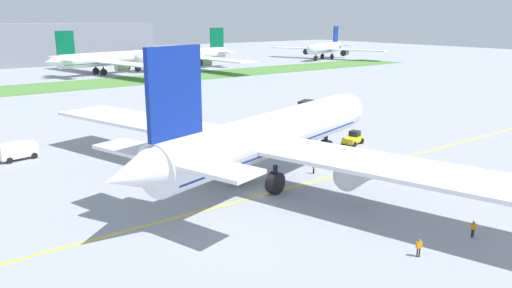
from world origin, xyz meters
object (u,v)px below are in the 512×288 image
at_px(airliner_foreground, 267,137).
at_px(pushback_tug, 353,138).
at_px(parked_airliner_far_centre, 104,59).
at_px(parked_airliner_far_outer, 326,48).
at_px(service_truck_baggage_loader, 17,150).
at_px(ground_crew_wingwalker_starboard, 473,227).
at_px(service_truck_fuel_bowser, 307,106).
at_px(ground_crew_marshaller_front, 314,167).
at_px(ground_crew_wingwalker_port, 419,246).
at_px(parked_airliner_far_right, 187,55).

height_order(airliner_foreground, pushback_tug, airliner_foreground).
height_order(airliner_foreground, parked_airliner_far_centre, airliner_foreground).
xyz_separation_m(pushback_tug, parked_airliner_far_outer, (118.35, 126.47, 4.45)).
bearing_deg(service_truck_baggage_loader, ground_crew_wingwalker_starboard, -62.12).
bearing_deg(service_truck_fuel_bowser, pushback_tug, -116.64).
relative_size(ground_crew_marshaller_front, parked_airliner_far_centre, 0.02).
distance_m(airliner_foreground, parked_airliner_far_outer, 194.96).
distance_m(ground_crew_wingwalker_port, service_truck_baggage_loader, 58.70).
distance_m(service_truck_baggage_loader, parked_airliner_far_outer, 194.73).
relative_size(pushback_tug, ground_crew_wingwalker_port, 3.49).
distance_m(airliner_foreground, pushback_tug, 25.29).
distance_m(parked_airliner_far_right, parked_airliner_far_outer, 80.14).
height_order(airliner_foreground, ground_crew_wingwalker_port, airliner_foreground).
relative_size(ground_crew_marshaller_front, parked_airliner_far_outer, 0.03).
distance_m(ground_crew_wingwalker_port, ground_crew_marshaller_front, 24.83).
bearing_deg(airliner_foreground, parked_airliner_far_centre, 78.17).
bearing_deg(parked_airliner_far_centre, pushback_tug, -91.91).
distance_m(pushback_tug, parked_airliner_far_centre, 126.76).
relative_size(ground_crew_marshaller_front, parked_airliner_far_right, 0.02).
bearing_deg(pushback_tug, ground_crew_wingwalker_port, -129.42).
bearing_deg(service_truck_fuel_bowser, parked_airliner_far_right, 75.62).
xyz_separation_m(airliner_foreground, pushback_tug, (23.75, 7.01, -5.10)).
relative_size(service_truck_baggage_loader, service_truck_fuel_bowser, 0.95).
height_order(service_truck_baggage_loader, parked_airliner_far_right, parked_airliner_far_right).
height_order(airliner_foreground, service_truck_fuel_bowser, airliner_foreground).
height_order(pushback_tug, ground_crew_wingwalker_starboard, pushback_tug).
xyz_separation_m(pushback_tug, parked_airliner_far_right, (38.22, 125.04, 4.53)).
relative_size(pushback_tug, parked_airliner_far_right, 0.08).
bearing_deg(parked_airliner_far_outer, ground_crew_marshaller_front, -135.09).
xyz_separation_m(service_truck_baggage_loader, service_truck_fuel_bowser, (59.60, 1.41, 0.08)).
bearing_deg(ground_crew_wingwalker_starboard, parked_airliner_far_centre, 82.09).
bearing_deg(airliner_foreground, ground_crew_marshaller_front, -5.84).
distance_m(service_truck_baggage_loader, parked_airliner_far_centre, 115.02).
bearing_deg(service_truck_fuel_bowser, ground_crew_wingwalker_port, -124.15).
xyz_separation_m(service_truck_baggage_loader, parked_airliner_far_outer, (165.35, 102.77, 3.99)).
height_order(service_truck_baggage_loader, service_truck_fuel_bowser, service_truck_fuel_bowser).
relative_size(ground_crew_wingwalker_port, service_truck_fuel_bowser, 0.28).
relative_size(pushback_tug, parked_airliner_far_centre, 0.09).
distance_m(airliner_foreground, ground_crew_wingwalker_port, 24.46).
bearing_deg(ground_crew_wingwalker_starboard, parked_airliner_far_outer, 49.27).
relative_size(airliner_foreground, ground_crew_marshaller_front, 47.85).
bearing_deg(parked_airliner_far_right, parked_airliner_far_centre, 177.37).
bearing_deg(ground_crew_marshaller_front, parked_airliner_far_right, 67.67).
distance_m(pushback_tug, ground_crew_marshaller_front, 18.08).
height_order(pushback_tug, ground_crew_marshaller_front, pushback_tug).
distance_m(ground_crew_wingwalker_port, ground_crew_wingwalker_starboard, 7.66).
bearing_deg(pushback_tug, airliner_foreground, -163.56).
xyz_separation_m(ground_crew_wingwalker_port, parked_airliner_far_centre, (29.62, 157.49, 4.43)).
height_order(airliner_foreground, parked_airliner_far_outer, airliner_foreground).
relative_size(airliner_foreground, parked_airliner_far_outer, 1.27).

